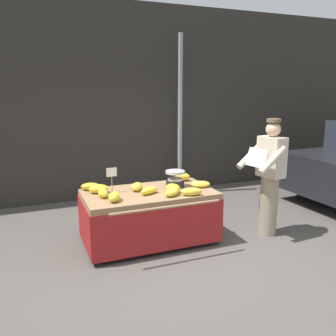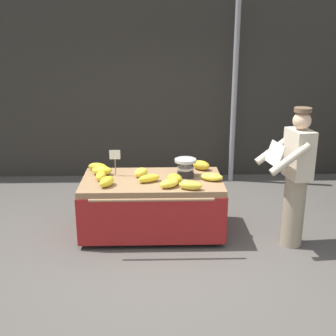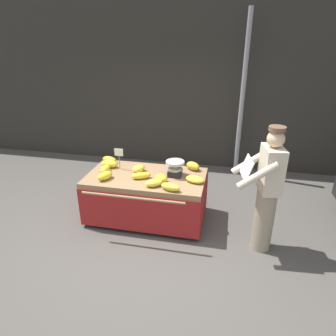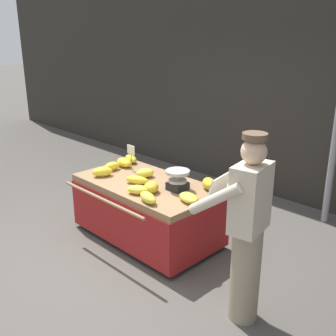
# 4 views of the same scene
# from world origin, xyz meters

# --- Properties ---
(ground_plane) EXTENTS (60.00, 60.00, 0.00)m
(ground_plane) POSITION_xyz_m (0.00, 0.00, 0.00)
(ground_plane) COLOR #514C47
(back_wall) EXTENTS (16.00, 0.24, 3.72)m
(back_wall) POSITION_xyz_m (0.00, 2.90, 1.86)
(back_wall) COLOR #2D2B26
(back_wall) RESTS_ON ground
(banana_cart) EXTENTS (1.81, 1.18, 0.74)m
(banana_cart) POSITION_xyz_m (-0.12, 0.44, 0.53)
(banana_cart) COLOR #93704C
(banana_cart) RESTS_ON ground
(weighing_scale) EXTENTS (0.28, 0.28, 0.23)m
(weighing_scale) POSITION_xyz_m (0.31, 0.53, 0.86)
(weighing_scale) COLOR black
(weighing_scale) RESTS_ON banana_cart
(price_sign) EXTENTS (0.14, 0.01, 0.34)m
(price_sign) POSITION_xyz_m (-0.60, 0.60, 0.99)
(price_sign) COLOR #997A51
(price_sign) RESTS_ON banana_cart
(banana_bunch_0) EXTENTS (0.31, 0.22, 0.10)m
(banana_bunch_0) POSITION_xyz_m (-0.16, 0.32, 0.79)
(banana_bunch_0) COLOR yellow
(banana_bunch_0) RESTS_ON banana_cart
(banana_bunch_1) EXTENTS (0.13, 0.23, 0.12)m
(banana_bunch_1) POSITION_xyz_m (-0.76, 0.41, 0.80)
(banana_bunch_1) COLOR yellow
(banana_bunch_1) RESTS_ON banana_cart
(banana_bunch_2) EXTENTS (0.27, 0.27, 0.13)m
(banana_bunch_2) POSITION_xyz_m (0.16, 0.26, 0.80)
(banana_bunch_2) COLOR gold
(banana_bunch_2) RESTS_ON banana_cart
(banana_bunch_3) EXTENTS (0.31, 0.24, 0.09)m
(banana_bunch_3) POSITION_xyz_m (0.64, 0.37, 0.79)
(banana_bunch_3) COLOR yellow
(banana_bunch_3) RESTS_ON banana_cart
(banana_bunch_4) EXTENTS (0.30, 0.19, 0.11)m
(banana_bunch_4) POSITION_xyz_m (0.34, 0.05, 0.79)
(banana_bunch_4) COLOR yellow
(banana_bunch_4) RESTS_ON banana_cart
(banana_bunch_5) EXTENTS (0.23, 0.29, 0.12)m
(banana_bunch_5) POSITION_xyz_m (-0.66, 0.19, 0.80)
(banana_bunch_5) COLOR yellow
(banana_bunch_5) RESTS_ON banana_cart
(banana_bunch_6) EXTENTS (0.29, 0.25, 0.10)m
(banana_bunch_6) POSITION_xyz_m (0.09, 0.13, 0.79)
(banana_bunch_6) COLOR yellow
(banana_bunch_6) RESTS_ON banana_cart
(banana_bunch_7) EXTENTS (0.29, 0.20, 0.11)m
(banana_bunch_7) POSITION_xyz_m (-0.85, 0.80, 0.79)
(banana_bunch_7) COLOR gold
(banana_bunch_7) RESTS_ON banana_cart
(banana_bunch_8) EXTENTS (0.24, 0.27, 0.11)m
(banana_bunch_8) POSITION_xyz_m (-0.26, 0.54, 0.80)
(banana_bunch_8) COLOR yellow
(banana_bunch_8) RESTS_ON banana_cart
(banana_bunch_9) EXTENTS (0.28, 0.19, 0.12)m
(banana_bunch_9) POSITION_xyz_m (-0.78, 0.62, 0.80)
(banana_bunch_9) COLOR yellow
(banana_bunch_9) RESTS_ON banana_cart
(banana_bunch_10) EXTENTS (0.29, 0.27, 0.13)m
(banana_bunch_10) POSITION_xyz_m (0.55, 0.81, 0.80)
(banana_bunch_10) COLOR gold
(banana_bunch_10) RESTS_ON banana_cart
(vendor_person) EXTENTS (0.63, 0.58, 1.71)m
(vendor_person) POSITION_xyz_m (1.59, 0.05, 0.87)
(vendor_person) COLOR gray
(vendor_person) RESTS_ON ground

